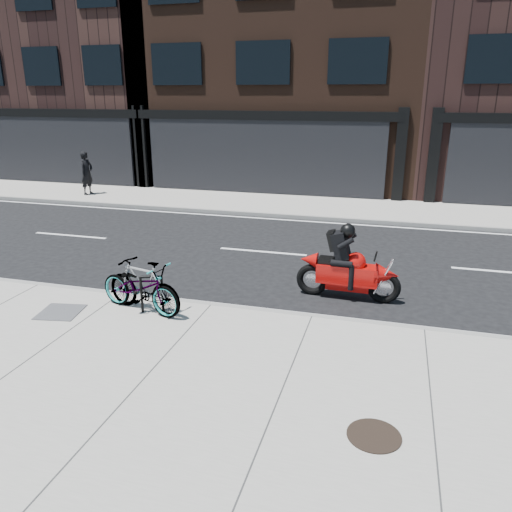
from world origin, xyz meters
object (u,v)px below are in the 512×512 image
(bike_rack, at_px, (152,291))
(bicycle_rear, at_px, (144,286))
(manhole_cover, at_px, (374,436))
(utility_grate, at_px, (60,312))
(pedestrian, at_px, (87,173))
(bicycle_front, at_px, (140,287))
(motorcycle, at_px, (353,269))

(bike_rack, height_order, bicycle_rear, bicycle_rear)
(manhole_cover, relative_size, utility_grate, 0.88)
(bike_rack, distance_m, pedestrian, 12.65)
(bike_rack, relative_size, bicycle_front, 0.40)
(utility_grate, bearing_deg, manhole_cover, -19.32)
(bicycle_rear, distance_m, pedestrian, 12.55)
(bicycle_front, distance_m, motorcycle, 4.25)
(motorcycle, bearing_deg, manhole_cover, -79.09)
(bike_rack, bearing_deg, manhole_cover, -31.27)
(utility_grate, bearing_deg, bicycle_rear, 17.97)
(bicycle_front, distance_m, bicycle_rear, 0.08)
(pedestrian, height_order, utility_grate, pedestrian)
(pedestrian, distance_m, manhole_cover, 17.40)
(pedestrian, bearing_deg, bike_rack, -135.91)
(bicycle_front, xyz_separation_m, motorcycle, (3.77, 1.97, 0.04))
(manhole_cover, bearing_deg, motorcycle, 98.70)
(bicycle_front, bearing_deg, utility_grate, 122.92)
(motorcycle, relative_size, utility_grate, 2.89)
(bicycle_front, xyz_separation_m, manhole_cover, (4.47, -2.57, -0.47))
(bicycle_rear, bearing_deg, manhole_cover, 73.77)
(motorcycle, distance_m, pedestrian, 13.90)
(bike_rack, bearing_deg, bicycle_front, 180.00)
(pedestrian, xyz_separation_m, utility_grate, (6.20, -10.38, -0.87))
(bicycle_rear, distance_m, manhole_cover, 5.11)
(pedestrian, height_order, manhole_cover, pedestrian)
(motorcycle, height_order, manhole_cover, motorcycle)
(bike_rack, bearing_deg, motorcycle, 29.12)
(bike_rack, relative_size, utility_grate, 0.98)
(bicycle_rear, bearing_deg, bike_rack, 104.12)
(pedestrian, xyz_separation_m, manhole_cover, (12.11, -12.46, -0.87))
(bike_rack, xyz_separation_m, motorcycle, (3.54, 1.97, 0.09))
(motorcycle, relative_size, manhole_cover, 3.28)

